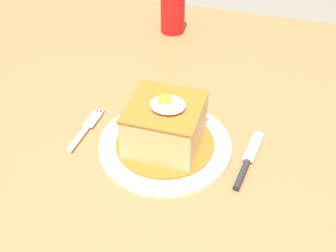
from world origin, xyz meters
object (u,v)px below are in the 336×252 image
fork (83,132)px  soda_can (173,10)px  main_plate (165,145)px  knife (245,166)px

fork → soda_can: size_ratio=1.14×
fork → soda_can: bearing=84.4°
fork → main_plate: bearing=3.2°
main_plate → fork: 0.17m
main_plate → soda_can: (-0.12, 0.47, 0.05)m
main_plate → knife: main_plate is taller
knife → soda_can: size_ratio=1.34×
main_plate → knife: bearing=-3.7°
knife → soda_can: (-0.28, 0.48, 0.06)m
main_plate → soda_can: 0.49m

